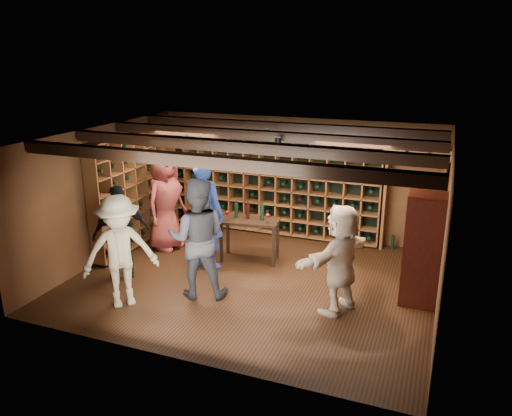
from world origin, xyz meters
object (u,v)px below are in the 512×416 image
at_px(man_blue_shirt, 205,214).
at_px(tasting_table, 250,224).
at_px(guest_beige, 340,259).
at_px(display_cabinet, 422,252).
at_px(man_grey_suit, 197,238).
at_px(guest_woman_black, 121,233).
at_px(guest_khaki, 120,252).
at_px(guest_red_floral, 165,201).

xyz_separation_m(man_blue_shirt, tasting_table, (0.63, 0.54, -0.29)).
bearing_deg(guest_beige, display_cabinet, 147.39).
relative_size(man_blue_shirt, man_grey_suit, 1.04).
distance_m(guest_woman_black, tasting_table, 2.31).
bearing_deg(display_cabinet, tasting_table, 169.10).
bearing_deg(guest_khaki, display_cabinet, -22.45).
relative_size(display_cabinet, guest_red_floral, 0.89).
distance_m(display_cabinet, guest_beige, 1.31).
relative_size(man_blue_shirt, guest_beige, 1.20).
bearing_deg(man_blue_shirt, man_grey_suit, 118.91).
xyz_separation_m(man_grey_suit, guest_beige, (2.22, 0.30, -0.13)).
xyz_separation_m(guest_red_floral, guest_beige, (3.74, -1.27, -0.14)).
xyz_separation_m(display_cabinet, man_grey_suit, (-3.33, -1.00, 0.12)).
bearing_deg(man_blue_shirt, guest_khaki, 81.28).
bearing_deg(guest_khaki, guest_beige, -26.43).
relative_size(man_blue_shirt, guest_woman_black, 1.22).
distance_m(guest_red_floral, tasting_table, 1.79).
xyz_separation_m(display_cabinet, man_blue_shirt, (-3.72, 0.05, 0.16)).
distance_m(man_grey_suit, guest_khaki, 1.19).
height_order(guest_red_floral, guest_beige, guest_red_floral).
relative_size(guest_woman_black, guest_khaki, 0.94).
bearing_deg(guest_beige, guest_red_floral, -83.42).
bearing_deg(display_cabinet, guest_woman_black, -169.55).
height_order(guest_khaki, tasting_table, guest_khaki).
height_order(guest_red_floral, tasting_table, guest_red_floral).
xyz_separation_m(display_cabinet, guest_woman_black, (-4.85, -0.89, -0.02)).
xyz_separation_m(display_cabinet, guest_beige, (-1.11, -0.70, -0.01)).
bearing_deg(display_cabinet, guest_khaki, -158.09).
xyz_separation_m(man_grey_suit, tasting_table, (0.25, 1.59, -0.25)).
xyz_separation_m(guest_red_floral, guest_khaki, (0.58, -2.30, -0.10)).
bearing_deg(guest_beige, man_blue_shirt, -80.72).
distance_m(guest_woman_black, guest_khaki, 1.01).
relative_size(man_grey_suit, guest_woman_black, 1.17).
bearing_deg(display_cabinet, guest_beige, -147.98).
xyz_separation_m(man_blue_shirt, guest_khaki, (-0.56, -1.77, -0.13)).
bearing_deg(man_blue_shirt, guest_red_floral, -15.84).
height_order(display_cabinet, guest_woman_black, display_cabinet).
relative_size(man_blue_shirt, guest_red_floral, 1.03).
distance_m(guest_red_floral, guest_beige, 3.95).
bearing_deg(tasting_table, guest_woman_black, -148.52).
height_order(guest_red_floral, guest_woman_black, guest_red_floral).
height_order(guest_woman_black, tasting_table, guest_woman_black).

